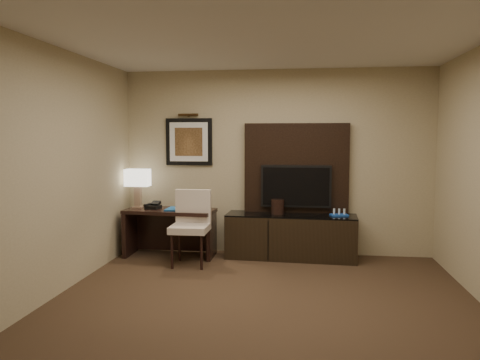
% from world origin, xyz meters
% --- Properties ---
extents(floor, '(4.50, 5.00, 0.01)m').
position_xyz_m(floor, '(0.00, 0.00, -0.01)').
color(floor, '#372518').
rests_on(floor, ground).
extents(ceiling, '(4.50, 5.00, 0.01)m').
position_xyz_m(ceiling, '(0.00, 0.00, 2.70)').
color(ceiling, silver).
rests_on(ceiling, wall_back).
extents(wall_back, '(4.50, 0.01, 2.70)m').
position_xyz_m(wall_back, '(0.00, 2.50, 1.35)').
color(wall_back, tan).
rests_on(wall_back, floor).
extents(wall_front, '(4.50, 0.01, 2.70)m').
position_xyz_m(wall_front, '(0.00, -2.50, 1.35)').
color(wall_front, tan).
rests_on(wall_front, floor).
extents(wall_left, '(0.01, 5.00, 2.70)m').
position_xyz_m(wall_left, '(-2.25, 0.00, 1.35)').
color(wall_left, tan).
rests_on(wall_left, floor).
extents(desk, '(1.32, 0.65, 0.68)m').
position_xyz_m(desk, '(-1.50, 2.10, 0.34)').
color(desk, black).
rests_on(desk, floor).
extents(credenza, '(1.85, 0.59, 0.63)m').
position_xyz_m(credenza, '(0.24, 2.20, 0.31)').
color(credenza, black).
rests_on(credenza, floor).
extents(tv_wall_panel, '(1.50, 0.12, 1.30)m').
position_xyz_m(tv_wall_panel, '(0.30, 2.44, 1.27)').
color(tv_wall_panel, black).
rests_on(tv_wall_panel, wall_back).
extents(tv, '(1.00, 0.08, 0.60)m').
position_xyz_m(tv, '(0.30, 2.34, 1.02)').
color(tv, black).
rests_on(tv, tv_wall_panel).
extents(artwork, '(0.70, 0.04, 0.70)m').
position_xyz_m(artwork, '(-1.30, 2.48, 1.65)').
color(artwork, black).
rests_on(artwork, wall_back).
extents(picture_light, '(0.04, 0.04, 0.30)m').
position_xyz_m(picture_light, '(-1.30, 2.44, 2.05)').
color(picture_light, '#3F2A14').
rests_on(picture_light, wall_back).
extents(desk_chair, '(0.50, 0.57, 1.03)m').
position_xyz_m(desk_chair, '(-1.10, 1.66, 0.51)').
color(desk_chair, beige).
rests_on(desk_chair, floor).
extents(table_lamp, '(0.40, 0.31, 0.58)m').
position_xyz_m(table_lamp, '(-2.01, 2.20, 0.97)').
color(table_lamp, '#9D7D62').
rests_on(table_lamp, desk).
extents(desk_phone, '(0.23, 0.21, 0.10)m').
position_xyz_m(desk_phone, '(-1.75, 2.12, 0.73)').
color(desk_phone, black).
rests_on(desk_phone, desk).
extents(blue_folder, '(0.26, 0.34, 0.02)m').
position_xyz_m(blue_folder, '(-1.41, 2.08, 0.69)').
color(blue_folder, '#18559C').
rests_on(blue_folder, desk).
extents(book, '(0.16, 0.10, 0.23)m').
position_xyz_m(book, '(-1.40, 2.07, 0.80)').
color(book, tan).
rests_on(book, desk).
extents(ice_bucket, '(0.21, 0.21, 0.21)m').
position_xyz_m(ice_bucket, '(0.05, 2.23, 0.73)').
color(ice_bucket, black).
rests_on(ice_bucket, credenza).
extents(minibar_tray, '(0.27, 0.20, 0.09)m').
position_xyz_m(minibar_tray, '(0.91, 2.20, 0.67)').
color(minibar_tray, blue).
rests_on(minibar_tray, credenza).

